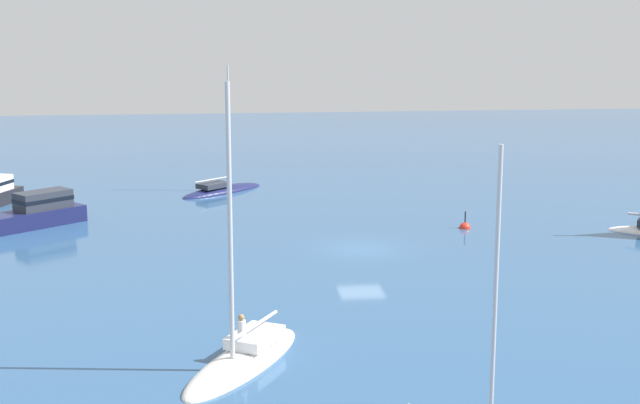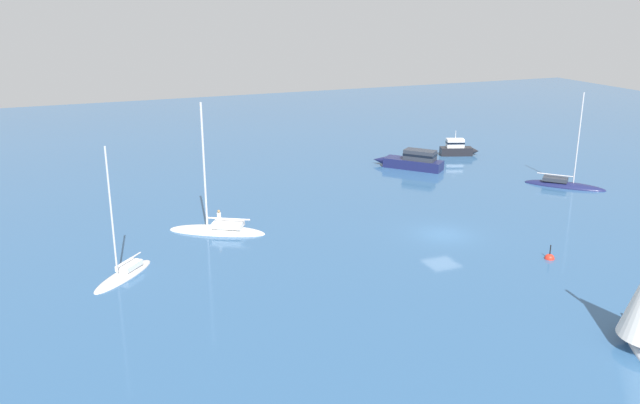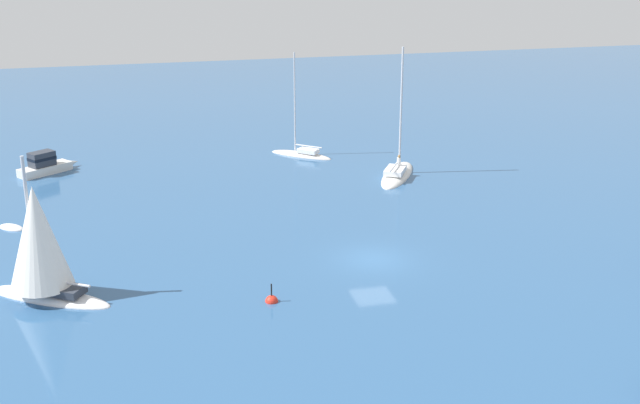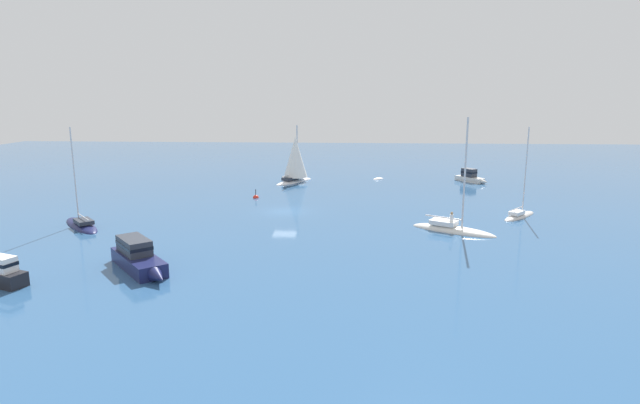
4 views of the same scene
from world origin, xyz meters
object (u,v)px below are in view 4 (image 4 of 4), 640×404
at_px(motor_cruiser, 470,177).
at_px(channel_buoy, 256,198).
at_px(tender, 378,179).
at_px(sailboat, 295,161).
at_px(powerboat, 139,257).
at_px(yacht, 519,215).
at_px(sloop, 453,229).
at_px(ketch, 82,225).

distance_m(motor_cruiser, channel_buoy, 31.63).
bearing_deg(tender, sailboat, -34.04).
height_order(motor_cruiser, sailboat, sailboat).
height_order(tender, channel_buoy, channel_buoy).
bearing_deg(sailboat, motor_cruiser, -53.90).
xyz_separation_m(powerboat, channel_buoy, (3.63, 26.43, -0.86)).
bearing_deg(sailboat, yacht, -96.03).
distance_m(yacht, sailboat, 32.45).
relative_size(powerboat, tender, 3.18).
relative_size(motor_cruiser, sailboat, 0.59).
height_order(sloop, motor_cruiser, sloop).
bearing_deg(ketch, tender, -87.43).
height_order(yacht, ketch, ketch).
xyz_separation_m(sloop, motor_cruiser, (7.67, 27.94, 0.58)).
relative_size(ketch, sailboat, 1.16).
relative_size(ketch, channel_buoy, 6.93).
height_order(yacht, tender, yacht).
bearing_deg(sailboat, channel_buoy, -163.81).
xyz_separation_m(sloop, tender, (-5.38, 29.38, -0.16)).
height_order(yacht, powerboat, yacht).
relative_size(powerboat, sailboat, 0.82).
height_order(powerboat, sailboat, sailboat).
distance_m(motor_cruiser, sailboat, 25.19).
distance_m(powerboat, motor_cruiser, 51.36).
bearing_deg(tender, sloop, 52.27).
relative_size(ketch, powerboat, 1.41).
distance_m(ketch, powerboat, 15.76).
bearing_deg(yacht, motor_cruiser, 42.32).
relative_size(sloop, channel_buoy, 7.70).
relative_size(sloop, powerboat, 1.56).
xyz_separation_m(sloop, powerboat, (-24.51, -12.08, 0.72)).
relative_size(tender, channel_buoy, 1.55).
height_order(sailboat, channel_buoy, sailboat).
xyz_separation_m(tender, sailboat, (-11.99, -3.00, 3.01)).
xyz_separation_m(sloop, sailboat, (-17.36, 26.37, 2.85)).
bearing_deg(sailboat, ketch, 179.10).
relative_size(yacht, powerboat, 1.36).
relative_size(sailboat, channel_buoy, 5.98).
bearing_deg(yacht, powerboat, 161.10).
height_order(powerboat, tender, powerboat).
bearing_deg(motor_cruiser, powerboat, -75.01).
xyz_separation_m(ketch, tender, (29.59, 29.69, -0.10)).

